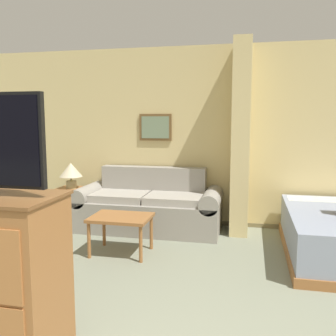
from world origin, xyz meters
TOP-DOWN VIEW (x-y plane):
  - wall_back at (-0.00, 4.19)m, footprint 7.35×0.16m
  - wall_partition_pillar at (0.25, 3.85)m, footprint 0.24×0.56m
  - couch at (-1.01, 3.70)m, footprint 2.05×0.84m
  - coffee_table at (-1.06, 2.68)m, footprint 0.69×0.52m
  - side_table at (-2.18, 3.68)m, footprint 0.43×0.43m
  - table_lamp at (-2.18, 3.68)m, footprint 0.33×0.33m

SIDE VIEW (x-z plane):
  - couch at x=-1.01m, z-range -0.11..0.75m
  - coffee_table at x=-1.06m, z-range 0.17..0.61m
  - side_table at x=-2.18m, z-range 0.18..0.72m
  - table_lamp at x=-2.18m, z-range 0.61..0.99m
  - wall_back at x=0.00m, z-range -0.01..2.59m
  - wall_partition_pillar at x=0.25m, z-range 0.00..2.60m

